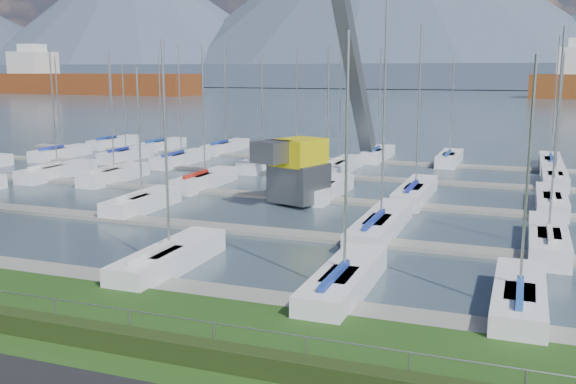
% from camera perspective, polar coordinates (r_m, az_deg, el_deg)
% --- Properties ---
extents(water, '(800.00, 540.00, 0.20)m').
position_cam_1_polar(water, '(276.89, 18.33, 8.34)').
color(water, '#3C4D58').
extents(hedge, '(80.00, 0.70, 0.70)m').
position_cam_1_polar(hedge, '(21.05, -12.13, -13.12)').
color(hedge, '#223212').
rests_on(hedge, grass).
extents(fence, '(80.00, 0.04, 0.04)m').
position_cam_1_polar(fence, '(21.04, -11.63, -10.61)').
color(fence, gray).
rests_on(fence, grass).
extents(foothill, '(900.00, 80.00, 12.00)m').
position_cam_1_polar(foothill, '(346.70, 18.86, 9.75)').
color(foothill, '#455266').
rests_on(foothill, water).
extents(mountains, '(1190.00, 360.00, 115.00)m').
position_cam_1_polar(mountains, '(422.87, 20.56, 15.26)').
color(mountains, '#3D4459').
rests_on(mountains, water).
extents(docks, '(90.00, 41.60, 0.25)m').
position_cam_1_polar(docks, '(44.74, 6.24, -0.91)').
color(docks, slate).
rests_on(docks, water).
extents(crane, '(5.60, 13.48, 22.35)m').
position_cam_1_polar(crane, '(44.60, 2.09, 6.32)').
color(crane, '#505357').
rests_on(crane, water).
extents(cargo_ship_west, '(85.13, 21.18, 21.50)m').
position_cam_1_polar(cargo_ship_west, '(263.26, -17.59, 9.17)').
color(cargo_ship_west, brown).
rests_on(cargo_ship_west, water).
extents(sailboat_fleet, '(75.10, 50.21, 13.35)m').
position_cam_1_polar(sailboat_fleet, '(48.05, 6.02, 6.69)').
color(sailboat_fleet, navy).
rests_on(sailboat_fleet, water).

